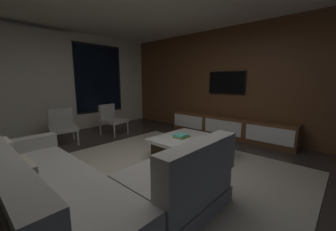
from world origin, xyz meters
TOP-DOWN VIEW (x-y plane):
  - floor at (0.00, 0.00)m, footprint 9.20×9.20m
  - back_wall_with_window at (-0.06, 3.62)m, footprint 6.60×0.30m
  - media_wall at (3.06, 0.00)m, footprint 0.12×7.80m
  - area_rug at (0.35, -0.10)m, footprint 3.20×3.80m
  - sectional_couch at (-1.00, -0.19)m, footprint 1.98×2.50m
  - coffee_table at (1.04, -0.04)m, footprint 1.16×1.16m
  - book_stack_on_coffee_table at (0.98, 0.12)m, footprint 0.27×0.22m
  - accent_chair_near_window at (0.99, 2.48)m, footprint 0.64×0.66m
  - accent_chair_by_curtain at (-0.20, 2.54)m, footprint 0.64×0.66m
  - media_console at (2.77, 0.05)m, footprint 0.46×3.10m
  - mounted_tv at (2.95, 0.25)m, footprint 0.05×0.96m

SIDE VIEW (x-z plane):
  - floor at x=0.00m, z-range 0.00..0.00m
  - area_rug at x=0.35m, z-range 0.00..0.01m
  - coffee_table at x=1.04m, z-range 0.01..0.37m
  - media_console at x=2.77m, z-range -0.01..0.51m
  - sectional_couch at x=-1.00m, z-range -0.12..0.70m
  - book_stack_on_coffee_table at x=0.98m, z-range 0.36..0.42m
  - accent_chair_near_window at x=0.99m, z-range 0.04..0.82m
  - accent_chair_by_curtain at x=-0.20m, z-range 0.04..0.82m
  - back_wall_with_window at x=-0.06m, z-range -0.01..2.69m
  - media_wall at x=3.06m, z-range 0.00..2.70m
  - mounted_tv at x=2.95m, z-range 1.07..1.63m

